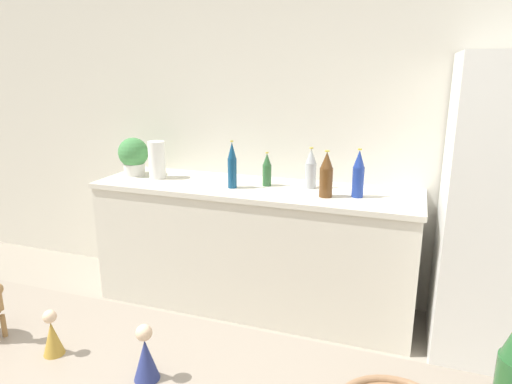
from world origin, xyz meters
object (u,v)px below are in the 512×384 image
at_px(back_bottle_4, 232,165).
at_px(back_bottle_2, 311,169).
at_px(back_bottle_1, 267,170).
at_px(back_bottle_3, 326,175).
at_px(back_bottle_0, 358,174).
at_px(paper_towel_roll, 157,160).
at_px(wise_man_figurine_purple, 52,335).
at_px(potted_plant, 133,155).
at_px(wise_man_figurine_crimson, 146,356).

bearing_deg(back_bottle_4, back_bottle_2, 18.83).
relative_size(back_bottle_1, back_bottle_3, 0.79).
bearing_deg(back_bottle_0, back_bottle_3, -162.37).
height_order(paper_towel_roll, wise_man_figurine_purple, paper_towel_roll).
xyz_separation_m(back_bottle_3, back_bottle_4, (-0.63, 0.01, 0.01)).
bearing_deg(back_bottle_2, back_bottle_4, -161.17).
xyz_separation_m(potted_plant, back_bottle_1, (1.04, 0.02, -0.04)).
height_order(potted_plant, back_bottle_1, potted_plant).
height_order(back_bottle_0, back_bottle_4, back_bottle_4).
bearing_deg(potted_plant, back_bottle_2, 2.69).
bearing_deg(potted_plant, back_bottle_0, -1.96).
bearing_deg(wise_man_figurine_crimson, wise_man_figurine_purple, 179.04).
bearing_deg(back_bottle_2, paper_towel_roll, -175.34).
bearing_deg(potted_plant, back_bottle_1, 1.35).
height_order(potted_plant, back_bottle_2, potted_plant).
bearing_deg(wise_man_figurine_purple, wise_man_figurine_crimson, -0.96).
bearing_deg(back_bottle_0, back_bottle_2, 159.89).
xyz_separation_m(back_bottle_0, back_bottle_4, (-0.82, -0.05, 0.01)).
relative_size(back_bottle_4, wise_man_figurine_purple, 2.58).
height_order(potted_plant, back_bottle_0, back_bottle_0).
relative_size(back_bottle_4, wise_man_figurine_crimson, 2.25).
bearing_deg(back_bottle_2, wise_man_figurine_crimson, -87.53).
bearing_deg(paper_towel_roll, back_bottle_0, -1.13).
height_order(back_bottle_0, wise_man_figurine_crimson, back_bottle_0).
xyz_separation_m(potted_plant, back_bottle_0, (1.66, -0.06, -0.00)).
bearing_deg(back_bottle_4, back_bottle_1, 32.99).
relative_size(potted_plant, back_bottle_1, 1.21).
distance_m(back_bottle_1, back_bottle_4, 0.24).
relative_size(back_bottle_2, back_bottle_4, 0.86).
distance_m(potted_plant, back_bottle_4, 0.84).
height_order(back_bottle_1, wise_man_figurine_purple, back_bottle_1).
xyz_separation_m(back_bottle_1, wise_man_figurine_crimson, (0.39, -2.09, 0.02)).
xyz_separation_m(paper_towel_roll, wise_man_figurine_crimson, (1.21, -2.04, -0.00)).
bearing_deg(back_bottle_3, back_bottle_4, 179.04).
xyz_separation_m(paper_towel_roll, back_bottle_1, (0.82, 0.05, -0.02)).
bearing_deg(back_bottle_4, wise_man_figurine_purple, -81.03).
distance_m(back_bottle_0, back_bottle_1, 0.63).
relative_size(paper_towel_roll, back_bottle_0, 0.88).
bearing_deg(wise_man_figurine_purple, back_bottle_4, 98.97).
bearing_deg(back_bottle_1, potted_plant, -178.65).
bearing_deg(back_bottle_3, potted_plant, 175.46).
bearing_deg(back_bottle_3, back_bottle_0, 17.63).
distance_m(paper_towel_roll, back_bottle_1, 0.82).
xyz_separation_m(paper_towel_roll, back_bottle_3, (1.25, -0.09, 0.01)).
distance_m(back_bottle_1, back_bottle_2, 0.30).
height_order(back_bottle_0, back_bottle_1, back_bottle_0).
distance_m(back_bottle_0, back_bottle_2, 0.35).
distance_m(back_bottle_0, back_bottle_3, 0.20).
relative_size(potted_plant, back_bottle_3, 0.96).
height_order(back_bottle_1, back_bottle_2, back_bottle_2).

